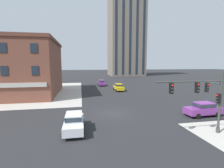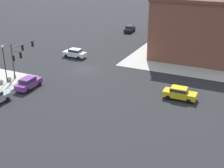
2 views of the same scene
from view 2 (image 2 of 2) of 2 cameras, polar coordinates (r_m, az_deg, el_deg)
ground_plane at (r=52.28m, az=-5.18°, el=2.79°), size 320.00×320.00×0.00m
sidewalk_far_corner at (r=64.91m, az=19.83°, el=5.52°), size 32.00×32.00×0.02m
traffic_signal_main at (r=50.13m, az=-16.90°, el=5.18°), size 6.56×2.09×5.58m
bollard_sphere_curb_a at (r=49.46m, az=-18.58°, el=0.88°), size 0.70×0.70×0.70m
bollard_sphere_curb_b at (r=48.79m, az=-19.94°, el=0.40°), size 0.70×0.70×0.70m
street_lamp_corner_near at (r=48.22m, az=-19.45°, el=4.33°), size 0.36×0.36×5.79m
car_main_northbound_near at (r=58.27m, az=-6.94°, el=5.79°), size 1.92×4.41×1.68m
car_main_northbound_far at (r=45.70m, az=-15.31°, el=0.25°), size 4.47×2.03×1.68m
car_main_southbound_far at (r=78.05m, az=3.30°, el=10.29°), size 4.53×2.16×1.68m
car_cross_westbound at (r=41.81m, az=12.46°, el=-1.61°), size 1.93×4.42×1.68m
storefront_block_near_corner at (r=64.18m, az=17.35°, el=10.84°), size 22.84×17.32×11.20m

